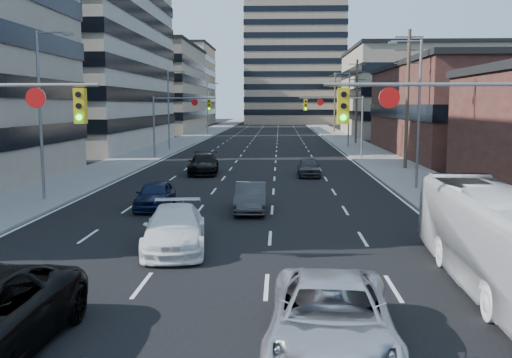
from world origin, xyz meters
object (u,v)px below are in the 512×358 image
object	(u,v)px
white_van	(175,229)
silver_suv	(331,318)
sedan_blue	(155,195)
transit_bus	(500,238)

from	to	relation	value
white_van	silver_suv	size ratio (longest dim) A/B	0.94
silver_suv	sedan_blue	distance (m)	18.01
white_van	sedan_blue	xyz separation A→B (m)	(-2.45, 7.95, -0.06)
transit_bus	sedan_blue	bearing A→B (deg)	138.49
silver_suv	transit_bus	size ratio (longest dim) A/B	0.55
silver_suv	transit_bus	distance (m)	6.96
white_van	silver_suv	distance (m)	9.81
transit_bus	silver_suv	bearing A→B (deg)	-136.00
white_van	sedan_blue	world-z (taller)	white_van
sedan_blue	silver_suv	bearing A→B (deg)	-67.62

